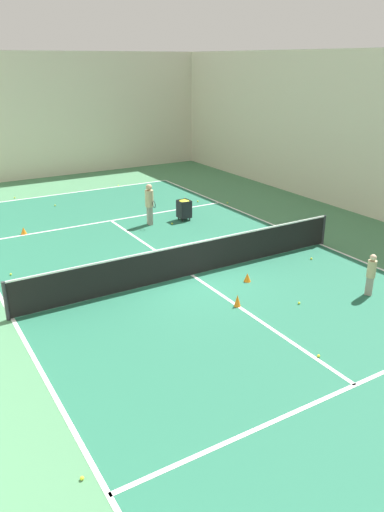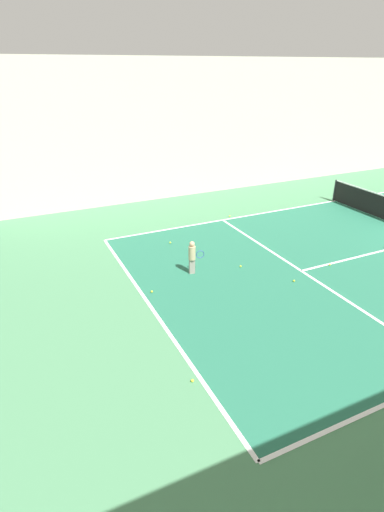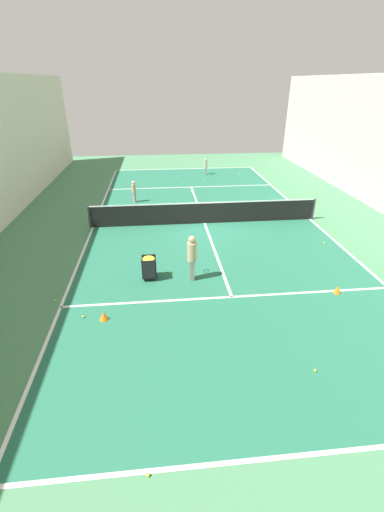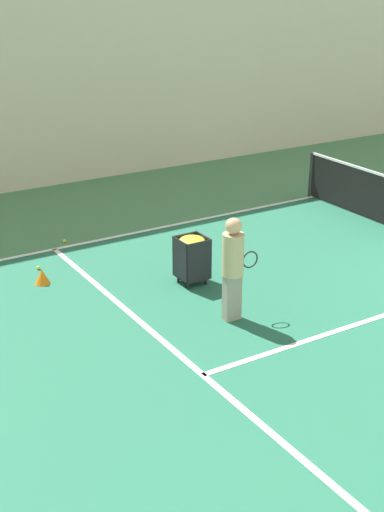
{
  "view_description": "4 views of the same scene",
  "coord_description": "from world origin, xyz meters",
  "px_view_note": "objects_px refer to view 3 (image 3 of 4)",
  "views": [
    {
      "loc": [
        -7.33,
        -12.21,
        6.29
      ],
      "look_at": [
        0.0,
        0.0,
        0.65
      ],
      "focal_mm": 35.0,
      "sensor_mm": 36.0,
      "label": 1
    },
    {
      "loc": [
        9.24,
        -15.03,
        6.29
      ],
      "look_at": [
        -1.45,
        -9.99,
        0.64
      ],
      "focal_mm": 28.0,
      "sensor_mm": 36.0,
      "label": 2
    },
    {
      "loc": [
        2.26,
        15.74,
        6.29
      ],
      "look_at": [
        1.18,
        5.29,
        0.92
      ],
      "focal_mm": 24.0,
      "sensor_mm": 36.0,
      "label": 3
    },
    {
      "loc": [
        -7.03,
        11.05,
        5.14
      ],
      "look_at": [
        2.68,
        5.1,
        0.51
      ],
      "focal_mm": 50.0,
      "sensor_mm": 36.0,
      "label": 4
    }
  ],
  "objects_px": {
    "player_near_baseline": "(206,166)",
    "training_cone_1": "(104,316)",
    "tennis_net": "(205,213)",
    "coach_at_net": "(192,255)",
    "ball_cart": "(149,264)",
    "training_cone_0": "(199,204)",
    "child_midcourt": "(134,190)"
  },
  "relations": [
    {
      "from": "player_near_baseline",
      "to": "training_cone_1",
      "type": "xyz_separation_m",
      "value": [
        5.46,
        17.33,
        -0.53
      ]
    },
    {
      "from": "tennis_net",
      "to": "coach_at_net",
      "type": "bearing_deg",
      "value": 77.43
    },
    {
      "from": "ball_cart",
      "to": "training_cone_0",
      "type": "xyz_separation_m",
      "value": [
        -2.69,
        -7.53,
        -0.42
      ]
    },
    {
      "from": "player_near_baseline",
      "to": "tennis_net",
      "type": "bearing_deg",
      "value": 1.34
    },
    {
      "from": "tennis_net",
      "to": "player_near_baseline",
      "type": "distance_m",
      "value": 10.08
    },
    {
      "from": "tennis_net",
      "to": "training_cone_0",
      "type": "relative_size",
      "value": 32.84
    },
    {
      "from": "tennis_net",
      "to": "child_midcourt",
      "type": "relative_size",
      "value": 8.99
    },
    {
      "from": "child_midcourt",
      "to": "coach_at_net",
      "type": "bearing_deg",
      "value": -19.28
    },
    {
      "from": "ball_cart",
      "to": "training_cone_1",
      "type": "xyz_separation_m",
      "value": [
        1.33,
        2.25,
        -0.46
      ]
    },
    {
      "from": "child_midcourt",
      "to": "training_cone_0",
      "type": "relative_size",
      "value": 3.65
    },
    {
      "from": "coach_at_net",
      "to": "training_cone_0",
      "type": "xyz_separation_m",
      "value": [
        -1.19,
        -7.72,
        -0.79
      ]
    },
    {
      "from": "player_near_baseline",
      "to": "training_cone_1",
      "type": "bearing_deg",
      "value": -7.89
    },
    {
      "from": "player_near_baseline",
      "to": "training_cone_0",
      "type": "xyz_separation_m",
      "value": [
        1.43,
        7.55,
        -0.49
      ]
    },
    {
      "from": "ball_cart",
      "to": "child_midcourt",
      "type": "bearing_deg",
      "value": -84.0
    },
    {
      "from": "child_midcourt",
      "to": "training_cone_0",
      "type": "xyz_separation_m",
      "value": [
        -3.63,
        1.35,
        -0.54
      ]
    },
    {
      "from": "ball_cart",
      "to": "training_cone_0",
      "type": "relative_size",
      "value": 2.54
    },
    {
      "from": "player_near_baseline",
      "to": "coach_at_net",
      "type": "relative_size",
      "value": 0.69
    },
    {
      "from": "player_near_baseline",
      "to": "training_cone_0",
      "type": "relative_size",
      "value": 3.4
    },
    {
      "from": "training_cone_0",
      "to": "training_cone_1",
      "type": "bearing_deg",
      "value": 67.63
    },
    {
      "from": "tennis_net",
      "to": "training_cone_0",
      "type": "height_order",
      "value": "tennis_net"
    },
    {
      "from": "player_near_baseline",
      "to": "ball_cart",
      "type": "relative_size",
      "value": 1.34
    },
    {
      "from": "training_cone_0",
      "to": "player_near_baseline",
      "type": "bearing_deg",
      "value": -100.73
    },
    {
      "from": "player_near_baseline",
      "to": "ball_cart",
      "type": "distance_m",
      "value": 15.63
    },
    {
      "from": "coach_at_net",
      "to": "training_cone_1",
      "type": "distance_m",
      "value": 3.6
    },
    {
      "from": "player_near_baseline",
      "to": "child_midcourt",
      "type": "bearing_deg",
      "value": -29.65
    },
    {
      "from": "player_near_baseline",
      "to": "training_cone_0",
      "type": "height_order",
      "value": "player_near_baseline"
    },
    {
      "from": "coach_at_net",
      "to": "ball_cart",
      "type": "height_order",
      "value": "coach_at_net"
    },
    {
      "from": "tennis_net",
      "to": "training_cone_0",
      "type": "distance_m",
      "value": 2.46
    },
    {
      "from": "child_midcourt",
      "to": "player_near_baseline",
      "type": "bearing_deg",
      "value": 106.47
    },
    {
      "from": "player_near_baseline",
      "to": "training_cone_0",
      "type": "distance_m",
      "value": 7.7
    },
    {
      "from": "coach_at_net",
      "to": "child_midcourt",
      "type": "height_order",
      "value": "coach_at_net"
    },
    {
      "from": "coach_at_net",
      "to": "ball_cart",
      "type": "bearing_deg",
      "value": 86.03
    }
  ]
}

